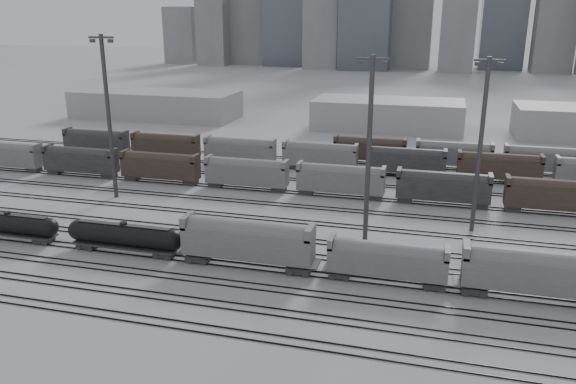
% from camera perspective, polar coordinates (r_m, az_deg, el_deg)
% --- Properties ---
extents(ground, '(900.00, 900.00, 0.00)m').
position_cam_1_polar(ground, '(70.48, -5.77, -7.72)').
color(ground, silver).
rests_on(ground, ground).
extents(tracks, '(220.00, 71.50, 0.16)m').
position_cam_1_polar(tracks, '(85.72, -1.66, -2.87)').
color(tracks, black).
rests_on(tracks, ground).
extents(tank_car_a, '(15.52, 2.59, 3.83)m').
position_cam_1_polar(tank_car_a, '(87.22, -26.48, -2.93)').
color(tank_car_a, '#252527').
rests_on(tank_car_a, ground).
extents(tank_car_b, '(16.44, 2.74, 4.06)m').
position_cam_1_polar(tank_car_b, '(76.75, -16.27, -4.29)').
color(tank_car_b, '#252527').
rests_on(tank_car_b, ground).
extents(hopper_car_a, '(16.56, 3.29, 5.92)m').
position_cam_1_polar(hopper_car_a, '(69.28, -4.13, -4.83)').
color(hopper_car_a, '#252527').
rests_on(hopper_car_a, ground).
extents(hopper_car_b, '(13.81, 2.74, 4.94)m').
position_cam_1_polar(hopper_car_b, '(66.27, 10.05, -6.71)').
color(hopper_car_b, '#252527').
rests_on(hopper_car_b, ground).
extents(hopper_car_c, '(15.88, 3.16, 5.68)m').
position_cam_1_polar(hopper_car_c, '(66.99, 24.05, -7.35)').
color(hopper_car_c, '#252527').
rests_on(hopper_car_c, ground).
extents(light_mast_b, '(4.34, 0.69, 27.14)m').
position_cam_1_polar(light_mast_b, '(97.95, -17.78, 7.56)').
color(light_mast_b, '#3B3B3E').
rests_on(light_mast_b, ground).
extents(light_mast_c, '(4.05, 0.65, 25.32)m').
position_cam_1_polar(light_mast_c, '(73.31, 8.22, 4.32)').
color(light_mast_c, '#3B3B3E').
rests_on(light_mast_c, ground).
extents(light_mast_d, '(3.96, 0.63, 24.74)m').
position_cam_1_polar(light_mast_d, '(82.43, 18.99, 4.79)').
color(light_mast_d, '#3B3B3E').
rests_on(light_mast_d, ground).
extents(bg_string_near, '(151.00, 3.00, 5.60)m').
position_cam_1_polar(bg_string_near, '(96.57, 5.36, 1.12)').
color(bg_string_near, slate).
rests_on(bg_string_near, ground).
extents(bg_string_mid, '(151.00, 3.00, 5.60)m').
position_cam_1_polar(bg_string_mid, '(110.91, 11.89, 2.98)').
color(bg_string_mid, '#252527').
rests_on(bg_string_mid, ground).
extents(bg_string_far, '(66.00, 3.00, 5.60)m').
position_cam_1_polar(bg_string_far, '(119.19, 20.57, 3.23)').
color(bg_string_far, '#46352C').
rests_on(bg_string_far, ground).
extents(warehouse_left, '(50.00, 18.00, 8.00)m').
position_cam_1_polar(warehouse_left, '(177.33, -13.28, 8.65)').
color(warehouse_left, '#A6A6A9').
rests_on(warehouse_left, ground).
extents(warehouse_mid, '(40.00, 18.00, 8.00)m').
position_cam_1_polar(warehouse_mid, '(157.14, 10.10, 7.76)').
color(warehouse_mid, '#A6A6A9').
rests_on(warehouse_mid, ground).
extents(skyline, '(316.00, 22.40, 95.00)m').
position_cam_1_polar(skyline, '(339.67, 13.63, 17.88)').
color(skyline, gray).
rests_on(skyline, ground).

